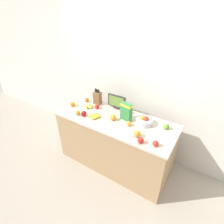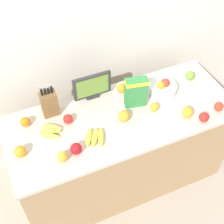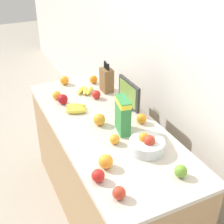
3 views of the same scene
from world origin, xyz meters
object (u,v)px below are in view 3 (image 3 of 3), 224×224
Objects in this scene: orange_front_right at (106,161)px; orange_mid_right at (141,119)px; small_monitor at (129,94)px; banana_bunch_left at (85,90)px; apple_rightmost at (96,95)px; orange_mid_left at (99,119)px; apple_rear at (181,171)px; apple_front at (63,99)px; orange_front_center at (57,95)px; banana_bunch_right at (76,108)px; orange_near_bowl at (115,139)px; orange_back_center at (94,79)px; fruit_bowl at (147,145)px; cereal_box at (123,114)px; knife_block at (107,80)px; apple_by_knife_block at (119,193)px; orange_by_cereal at (65,80)px; apple_leftmost at (98,176)px.

orange_front_right is 1.17× the size of orange_mid_right.
small_monitor is 1.61× the size of banana_bunch_left.
orange_mid_left is at bearing -19.86° from apple_rightmost.
apple_rightmost is at bearing -163.67° from orange_mid_right.
apple_rightmost is (-1.13, -0.06, -0.00)m from apple_rear.
apple_front reaches higher than orange_front_center.
banana_bunch_left is at bearing 165.74° from orange_front_right.
banana_bunch_right is 2.57× the size of apple_rear.
orange_near_bowl is (-0.46, -0.21, -0.00)m from apple_rear.
orange_front_center is at bearing -68.12° from orange_back_center.
orange_mid_left is (-0.43, -0.15, -0.00)m from fruit_bowl.
apple_rear is 0.87× the size of orange_front_right.
cereal_box is 0.56m from apple_rightmost.
orange_near_bowl is (0.70, 0.14, -0.01)m from apple_front.
orange_near_bowl is at bearing -20.83° from knife_block.
banana_bunch_left is 0.82m from orange_near_bowl.
apple_front is 1.11× the size of orange_back_center.
apple_by_knife_block is at bearing -23.28° from orange_near_bowl.
fruit_bowl is at bearing -16.29° from small_monitor.
cereal_box reaches higher than apple_by_knife_block.
banana_bunch_right is 1.04m from apple_rear.
fruit_bowl is at bearing 18.46° from orange_front_center.
knife_block is 1.23m from apple_rear.
cereal_box is (0.65, -0.17, 0.03)m from knife_block.
orange_mid_right is at bearing 18.65° from orange_by_cereal.
apple_rightmost is 1.02× the size of orange_front_center.
orange_back_center is at bearing 160.92° from orange_front_right.
apple_rightmost is 0.90× the size of orange_by_cereal.
orange_mid_left reaches higher than apple_rightmost.
orange_front_right reaches higher than orange_near_bowl.
orange_front_center is (-1.01, -0.01, -0.01)m from orange_front_right.
fruit_bowl is at bearing 19.53° from cereal_box.
orange_front_center is (-0.96, -0.32, -0.01)m from fruit_bowl.
knife_block reaches higher than banana_bunch_left.
banana_bunch_right is 2.70× the size of apple_rightmost.
cereal_box is 3.21× the size of orange_by_cereal.
banana_bunch_right is 2.71× the size of apple_by_knife_block.
banana_bunch_right is 0.26m from apple_rightmost.
knife_block reaches higher than banana_bunch_right.
orange_mid_right is (0.65, 0.46, 0.00)m from orange_front_center.
apple_by_knife_block is 0.97× the size of orange_mid_right.
small_monitor is (0.36, 0.03, 0.02)m from knife_block.
cereal_box is 0.21m from orange_mid_right.
fruit_bowl is 0.31m from apple_rear.
apple_rightmost is at bearing 83.33° from apple_front.
knife_block is 0.36m from small_monitor.
apple_front is at bearing -64.27° from banana_bunch_left.
knife_block is at bearing -179.28° from orange_mid_right.
fruit_bowl reaches higher than banana_bunch_right.
orange_front_right is (-0.09, 0.09, 0.01)m from apple_leftmost.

